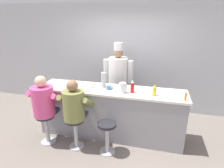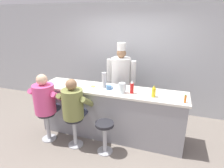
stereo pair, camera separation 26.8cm
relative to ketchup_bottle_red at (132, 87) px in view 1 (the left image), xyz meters
The scene contains 16 objects.
ground_plane 1.24m from the ketchup_bottle_red, 149.86° to the right, with size 20.00×20.00×0.00m, color slate.
wall_back 1.57m from the ketchup_bottle_red, 106.37° to the left, with size 10.00×0.06×2.70m.
diner_counter 0.76m from the ketchup_bottle_red, behind, with size 2.91×0.65×1.02m.
ketchup_bottle_red is the anchor object (origin of this frame).
mustard_bottle_yellow 0.40m from the ketchup_bottle_red, ahead, with size 0.07×0.07×0.21m.
hot_sauce_bottle_orange 0.93m from the ketchup_bottle_red, ahead, with size 0.03×0.03×0.14m.
water_pitcher_clear 0.18m from the ketchup_bottle_red, 163.75° to the right, with size 0.15×0.13×0.19m.
breakfast_plate 0.80m from the ketchup_bottle_red, behind, with size 0.23×0.23×0.05m.
cereal_bowl 1.25m from the ketchup_bottle_red, behind, with size 0.16×0.16×0.05m.
coffee_mug_blue 0.46m from the ketchup_bottle_red, behind, with size 0.14×0.09×0.08m.
coffee_mug_tan 1.70m from the ketchup_bottle_red, behind, with size 0.14×0.09×0.09m.
cup_stack_steel 0.59m from the ketchup_bottle_red, 169.63° to the left, with size 0.09×0.09×0.31m.
diner_seated_pink 1.66m from the ketchup_bottle_red, 163.49° to the right, with size 0.60×0.59×1.37m.
diner_seated_olive 1.11m from the ketchup_bottle_red, 154.12° to the right, with size 0.58×0.57×1.34m.
empty_stool_round 0.95m from the ketchup_bottle_red, 125.36° to the right, with size 0.33×0.33×0.60m.
cook_in_whites_near 1.06m from the ketchup_bottle_red, 116.78° to the left, with size 0.71×0.45×1.81m.
Camera 1 is at (0.86, -2.96, 2.32)m, focal length 30.00 mm.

